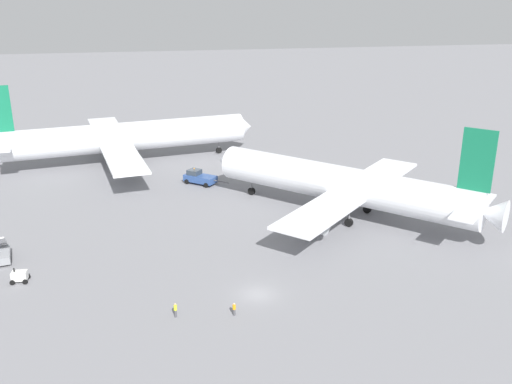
{
  "coord_description": "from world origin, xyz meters",
  "views": [
    {
      "loc": [
        -12.48,
        -57.03,
        33.46
      ],
      "look_at": [
        4.97,
        24.3,
        4.0
      ],
      "focal_mm": 39.5,
      "sensor_mm": 36.0,
      "label": 1
    }
  ],
  "objects_px": {
    "airliner_being_pushed": "(344,185)",
    "pushback_tug": "(199,177)",
    "gse_stair_truck_yellow": "(2,254)",
    "ground_crew_ramp_agent_by_cones": "(234,309)",
    "airliner_at_gate_left": "(124,137)",
    "ground_crew_marshaller_foreground": "(175,310)",
    "gse_gpu_cart_small": "(20,276)"
  },
  "relations": [
    {
      "from": "gse_stair_truck_yellow",
      "to": "gse_gpu_cart_small",
      "type": "distance_m",
      "value": 7.42
    },
    {
      "from": "gse_stair_truck_yellow",
      "to": "ground_crew_marshaller_foreground",
      "type": "xyz_separation_m",
      "value": [
        21.35,
        -18.67,
        -0.12
      ]
    },
    {
      "from": "gse_gpu_cart_small",
      "to": "airliner_at_gate_left",
      "type": "bearing_deg",
      "value": 76.02
    },
    {
      "from": "airliner_being_pushed",
      "to": "ground_crew_marshaller_foreground",
      "type": "distance_m",
      "value": 37.51
    },
    {
      "from": "gse_stair_truck_yellow",
      "to": "ground_crew_marshaller_foreground",
      "type": "height_order",
      "value": "gse_stair_truck_yellow"
    },
    {
      "from": "pushback_tug",
      "to": "ground_crew_marshaller_foreground",
      "type": "bearing_deg",
      "value": -99.97
    },
    {
      "from": "airliner_at_gate_left",
      "to": "ground_crew_marshaller_foreground",
      "type": "relative_size",
      "value": 32.1
    },
    {
      "from": "gse_stair_truck_yellow",
      "to": "gse_gpu_cart_small",
      "type": "xyz_separation_m",
      "value": [
        3.29,
        -6.65,
        -0.23
      ]
    },
    {
      "from": "airliner_being_pushed",
      "to": "gse_stair_truck_yellow",
      "type": "relative_size",
      "value": 8.08
    },
    {
      "from": "ground_crew_ramp_agent_by_cones",
      "to": "gse_gpu_cart_small",
      "type": "bearing_deg",
      "value": 151.88
    },
    {
      "from": "gse_stair_truck_yellow",
      "to": "ground_crew_marshaller_foreground",
      "type": "distance_m",
      "value": 28.36
    },
    {
      "from": "pushback_tug",
      "to": "gse_gpu_cart_small",
      "type": "bearing_deg",
      "value": -128.16
    },
    {
      "from": "airliner_at_gate_left",
      "to": "gse_stair_truck_yellow",
      "type": "height_order",
      "value": "airliner_at_gate_left"
    },
    {
      "from": "gse_gpu_cart_small",
      "to": "airliner_being_pushed",
      "type": "bearing_deg",
      "value": 14.85
    },
    {
      "from": "pushback_tug",
      "to": "ground_crew_marshaller_foreground",
      "type": "xyz_separation_m",
      "value": [
        -7.92,
        -45.07,
        -0.3
      ]
    },
    {
      "from": "pushback_tug",
      "to": "airliner_being_pushed",
      "type": "bearing_deg",
      "value": -45.61
    },
    {
      "from": "airliner_being_pushed",
      "to": "pushback_tug",
      "type": "height_order",
      "value": "airliner_being_pushed"
    },
    {
      "from": "pushback_tug",
      "to": "ground_crew_ramp_agent_by_cones",
      "type": "distance_m",
      "value": 46.1
    },
    {
      "from": "pushback_tug",
      "to": "ground_crew_marshaller_foreground",
      "type": "relative_size",
      "value": 4.55
    },
    {
      "from": "ground_crew_ramp_agent_by_cones",
      "to": "airliner_being_pushed",
      "type": "bearing_deg",
      "value": 49.08
    },
    {
      "from": "gse_stair_truck_yellow",
      "to": "ground_crew_ramp_agent_by_cones",
      "type": "height_order",
      "value": "gse_stair_truck_yellow"
    },
    {
      "from": "airliner_at_gate_left",
      "to": "pushback_tug",
      "type": "distance_m",
      "value": 22.19
    },
    {
      "from": "pushback_tug",
      "to": "gse_gpu_cart_small",
      "type": "relative_size",
      "value": 3.53
    },
    {
      "from": "gse_gpu_cart_small",
      "to": "gse_stair_truck_yellow",
      "type": "bearing_deg",
      "value": 116.35
    },
    {
      "from": "airliner_being_pushed",
      "to": "pushback_tug",
      "type": "distance_m",
      "value": 29.34
    },
    {
      "from": "ground_crew_ramp_agent_by_cones",
      "to": "ground_crew_marshaller_foreground",
      "type": "bearing_deg",
      "value": 170.95
    },
    {
      "from": "airliner_at_gate_left",
      "to": "gse_stair_truck_yellow",
      "type": "distance_m",
      "value": 46.5
    },
    {
      "from": "pushback_tug",
      "to": "ground_crew_ramp_agent_by_cones",
      "type": "bearing_deg",
      "value": -91.98
    },
    {
      "from": "airliner_at_gate_left",
      "to": "ground_crew_marshaller_foreground",
      "type": "distance_m",
      "value": 62.6
    },
    {
      "from": "pushback_tug",
      "to": "ground_crew_ramp_agent_by_cones",
      "type": "xyz_separation_m",
      "value": [
        -1.6,
        -46.07,
        -0.41
      ]
    },
    {
      "from": "airliner_being_pushed",
      "to": "gse_gpu_cart_small",
      "type": "xyz_separation_m",
      "value": [
        -46.31,
        -12.27,
        -4.39
      ]
    },
    {
      "from": "airliner_being_pushed",
      "to": "gse_stair_truck_yellow",
      "type": "distance_m",
      "value": 50.09
    }
  ]
}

